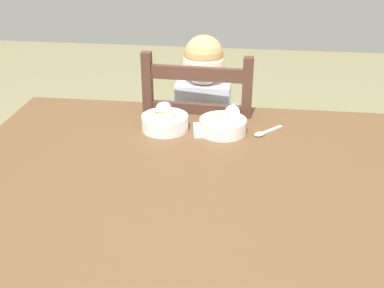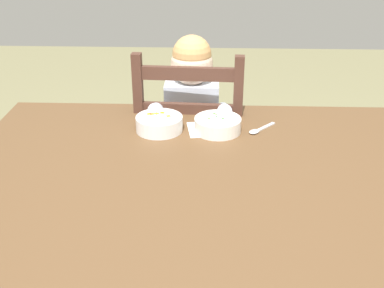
# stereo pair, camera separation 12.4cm
# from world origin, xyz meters

# --- Properties ---
(dining_table) EXTENTS (1.49, 1.09, 0.71)m
(dining_table) POSITION_xyz_m (0.00, 0.00, 0.63)
(dining_table) COLOR brown
(dining_table) RESTS_ON ground
(dining_chair) EXTENTS (0.44, 0.44, 0.94)m
(dining_chair) POSITION_xyz_m (-0.04, 0.59, 0.46)
(dining_chair) COLOR #4B2E23
(dining_chair) RESTS_ON ground
(child_figure) EXTENTS (0.32, 0.31, 0.97)m
(child_figure) POSITION_xyz_m (-0.04, 0.59, 0.64)
(child_figure) COLOR silver
(child_figure) RESTS_ON ground
(bowl_of_peas) EXTENTS (0.16, 0.16, 0.05)m
(bowl_of_peas) POSITION_xyz_m (0.06, 0.29, 0.73)
(bowl_of_peas) COLOR white
(bowl_of_peas) RESTS_ON dining_table
(bowl_of_carrots) EXTENTS (0.17, 0.17, 0.05)m
(bowl_of_carrots) POSITION_xyz_m (-0.14, 0.29, 0.73)
(bowl_of_carrots) COLOR white
(bowl_of_carrots) RESTS_ON dining_table
(spoon) EXTENTS (0.11, 0.11, 0.01)m
(spoon) POSITION_xyz_m (0.21, 0.30, 0.71)
(spoon) COLOR silver
(spoon) RESTS_ON dining_table
(paper_napkin) EXTENTS (0.16, 0.15, 0.00)m
(paper_napkin) POSITION_xyz_m (0.03, 0.31, 0.71)
(paper_napkin) COLOR white
(paper_napkin) RESTS_ON dining_table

